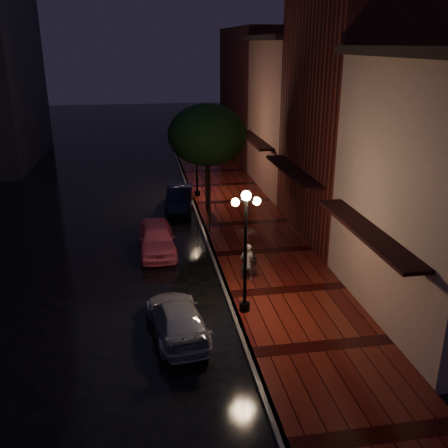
{
  "coord_description": "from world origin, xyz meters",
  "views": [
    {
      "loc": [
        -2.88,
        -19.87,
        8.88
      ],
      "look_at": [
        0.54,
        0.37,
        1.4
      ],
      "focal_mm": 40.0,
      "sensor_mm": 36.0,
      "label": 1
    }
  ],
  "objects_px": {
    "pink_car": "(157,238)",
    "woman_with_umbrella": "(248,247)",
    "navy_car": "(180,198)",
    "street_tree": "(207,137)",
    "parking_meter": "(209,221)",
    "streetlamp_near": "(245,245)",
    "silver_car": "(177,318)",
    "streetlamp_far": "(197,156)"
  },
  "relations": [
    {
      "from": "streetlamp_far",
      "to": "pink_car",
      "type": "xyz_separation_m",
      "value": [
        -2.76,
        -7.99,
        -1.93
      ]
    },
    {
      "from": "streetlamp_far",
      "to": "streetlamp_near",
      "type": "bearing_deg",
      "value": -90.0
    },
    {
      "from": "woman_with_umbrella",
      "to": "street_tree",
      "type": "bearing_deg",
      "value": -89.18
    },
    {
      "from": "streetlamp_near",
      "to": "parking_meter",
      "type": "xyz_separation_m",
      "value": [
        -0.2,
        7.27,
        -1.69
      ]
    },
    {
      "from": "streetlamp_near",
      "to": "street_tree",
      "type": "xyz_separation_m",
      "value": [
        0.26,
        10.99,
        1.64
      ]
    },
    {
      "from": "silver_car",
      "to": "parking_meter",
      "type": "bearing_deg",
      "value": -112.34
    },
    {
      "from": "streetlamp_far",
      "to": "navy_car",
      "type": "height_order",
      "value": "streetlamp_far"
    },
    {
      "from": "pink_car",
      "to": "woman_with_umbrella",
      "type": "height_order",
      "value": "woman_with_umbrella"
    },
    {
      "from": "silver_car",
      "to": "woman_with_umbrella",
      "type": "distance_m",
      "value": 4.42
    },
    {
      "from": "street_tree",
      "to": "woman_with_umbrella",
      "type": "bearing_deg",
      "value": -87.95
    },
    {
      "from": "street_tree",
      "to": "silver_car",
      "type": "height_order",
      "value": "street_tree"
    },
    {
      "from": "streetlamp_near",
      "to": "silver_car",
      "type": "height_order",
      "value": "streetlamp_near"
    },
    {
      "from": "streetlamp_far",
      "to": "parking_meter",
      "type": "distance_m",
      "value": 6.94
    },
    {
      "from": "streetlamp_near",
      "to": "silver_car",
      "type": "relative_size",
      "value": 1.09
    },
    {
      "from": "street_tree",
      "to": "woman_with_umbrella",
      "type": "xyz_separation_m",
      "value": [
        0.31,
        -8.73,
        -2.68
      ]
    },
    {
      "from": "pink_car",
      "to": "woman_with_umbrella",
      "type": "relative_size",
      "value": 1.85
    },
    {
      "from": "pink_car",
      "to": "parking_meter",
      "type": "distance_m",
      "value": 2.86
    },
    {
      "from": "woman_with_umbrella",
      "to": "parking_meter",
      "type": "height_order",
      "value": "woman_with_umbrella"
    },
    {
      "from": "streetlamp_far",
      "to": "parking_meter",
      "type": "bearing_deg",
      "value": -91.7
    },
    {
      "from": "woman_with_umbrella",
      "to": "parking_meter",
      "type": "bearing_deg",
      "value": -82.48
    },
    {
      "from": "pink_car",
      "to": "streetlamp_near",
      "type": "bearing_deg",
      "value": -66.28
    },
    {
      "from": "streetlamp_near",
      "to": "silver_car",
      "type": "xyz_separation_m",
      "value": [
        -2.4,
        -0.85,
        -2.03
      ]
    },
    {
      "from": "streetlamp_far",
      "to": "woman_with_umbrella",
      "type": "xyz_separation_m",
      "value": [
        0.57,
        -11.74,
        -1.03
      ]
    },
    {
      "from": "navy_car",
      "to": "pink_car",
      "type": "bearing_deg",
      "value": -96.63
    },
    {
      "from": "streetlamp_near",
      "to": "pink_car",
      "type": "xyz_separation_m",
      "value": [
        -2.76,
        6.01,
        -1.93
      ]
    },
    {
      "from": "woman_with_umbrella",
      "to": "silver_car",
      "type": "bearing_deg",
      "value": 45.17
    },
    {
      "from": "street_tree",
      "to": "parking_meter",
      "type": "distance_m",
      "value": 5.02
    },
    {
      "from": "street_tree",
      "to": "silver_car",
      "type": "relative_size",
      "value": 1.47
    },
    {
      "from": "street_tree",
      "to": "parking_meter",
      "type": "xyz_separation_m",
      "value": [
        -0.46,
        -3.72,
        -3.33
      ]
    },
    {
      "from": "street_tree",
      "to": "woman_with_umbrella",
      "type": "relative_size",
      "value": 2.71
    },
    {
      "from": "pink_car",
      "to": "navy_car",
      "type": "xyz_separation_m",
      "value": [
        1.53,
        5.99,
        -0.02
      ]
    },
    {
      "from": "street_tree",
      "to": "streetlamp_far",
      "type": "bearing_deg",
      "value": 94.91
    },
    {
      "from": "navy_car",
      "to": "woman_with_umbrella",
      "type": "bearing_deg",
      "value": -71.84
    },
    {
      "from": "navy_car",
      "to": "streetlamp_near",
      "type": "bearing_deg",
      "value": -76.47
    },
    {
      "from": "streetlamp_far",
      "to": "navy_car",
      "type": "relative_size",
      "value": 1.08
    },
    {
      "from": "pink_car",
      "to": "navy_car",
      "type": "height_order",
      "value": "pink_car"
    },
    {
      "from": "navy_car",
      "to": "street_tree",
      "type": "bearing_deg",
      "value": -26.41
    },
    {
      "from": "streetlamp_near",
      "to": "woman_with_umbrella",
      "type": "xyz_separation_m",
      "value": [
        0.57,
        2.26,
        -1.03
      ]
    },
    {
      "from": "silver_car",
      "to": "streetlamp_far",
      "type": "bearing_deg",
      "value": -106.38
    },
    {
      "from": "navy_car",
      "to": "streetlamp_far",
      "type": "bearing_deg",
      "value": 66.12
    },
    {
      "from": "street_tree",
      "to": "pink_car",
      "type": "relative_size",
      "value": 1.46
    },
    {
      "from": "streetlamp_near",
      "to": "pink_car",
      "type": "distance_m",
      "value": 6.89
    }
  ]
}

